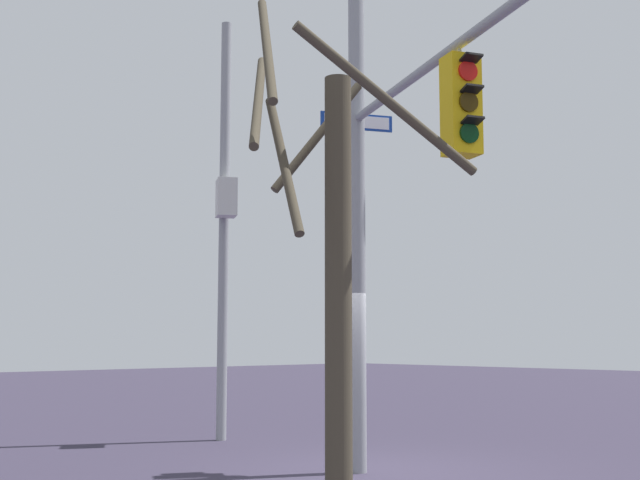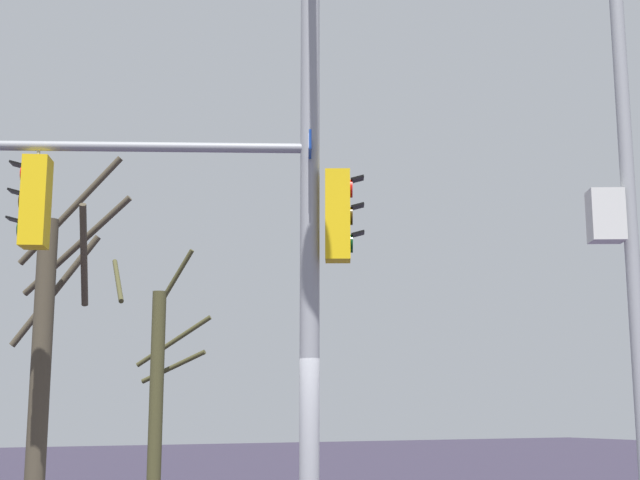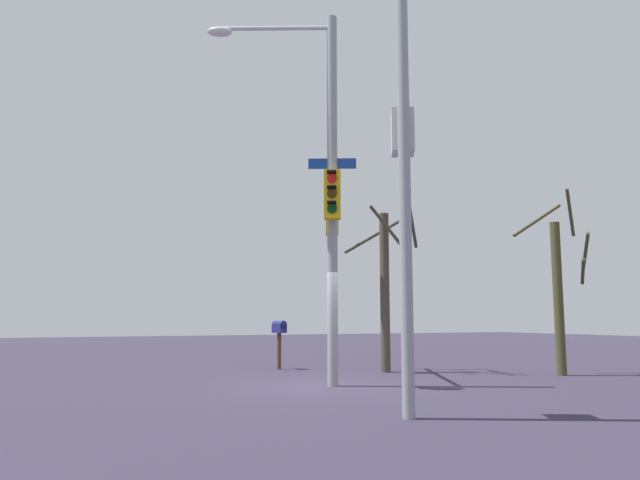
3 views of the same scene
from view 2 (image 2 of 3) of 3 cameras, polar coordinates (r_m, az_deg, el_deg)
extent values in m
cylinder|color=gray|center=(11.06, -0.64, 1.91)|extent=(0.24, 0.24, 8.58)
cylinder|color=gray|center=(11.46, -12.87, 5.69)|extent=(4.42, 2.18, 0.12)
cube|color=gold|center=(11.49, -17.29, 2.26)|extent=(0.42, 0.45, 1.10)
cylinder|color=red|center=(11.60, -17.99, 3.90)|extent=(0.11, 0.21, 0.22)
cube|color=black|center=(11.65, -18.32, 4.47)|extent=(0.23, 0.26, 0.06)
cylinder|color=#352504|center=(11.53, -18.09, 2.26)|extent=(0.11, 0.21, 0.22)
cube|color=black|center=(11.57, -18.42, 2.85)|extent=(0.23, 0.26, 0.06)
cylinder|color=black|center=(11.46, -18.19, 0.61)|extent=(0.11, 0.21, 0.22)
cube|color=black|center=(11.50, -18.51, 1.20)|extent=(0.23, 0.26, 0.06)
cylinder|color=gray|center=(11.64, -17.12, 5.26)|extent=(0.04, 0.04, 0.15)
cube|color=gold|center=(11.06, 1.11, 1.50)|extent=(0.44, 0.46, 1.10)
cylinder|color=red|center=(11.14, 1.96, 3.21)|extent=(0.13, 0.21, 0.22)
cube|color=black|center=(11.17, 2.34, 3.81)|extent=(0.24, 0.26, 0.06)
cylinder|color=#352504|center=(11.06, 1.97, 1.50)|extent=(0.13, 0.21, 0.22)
cube|color=black|center=(11.09, 2.35, 2.11)|extent=(0.24, 0.26, 0.06)
cylinder|color=black|center=(10.99, 1.98, -0.23)|extent=(0.13, 0.21, 0.22)
cube|color=black|center=(11.02, 2.36, 0.38)|extent=(0.24, 0.26, 0.06)
cube|color=navy|center=(11.24, -0.63, 5.50)|extent=(0.52, 1.00, 0.24)
cube|color=white|center=(11.24, -0.72, 5.50)|extent=(0.45, 0.90, 0.18)
cylinder|color=gray|center=(12.93, 18.86, -0.65)|extent=(0.19, 0.19, 7.99)
cube|color=silver|center=(12.93, 17.38, 1.44)|extent=(0.57, 0.53, 0.71)
cylinder|color=#443D2E|center=(12.72, -17.05, -8.63)|extent=(0.27, 0.27, 4.45)
cylinder|color=#443D2E|center=(13.67, -15.27, 1.78)|extent=(1.29, 0.93, 1.58)
cylinder|color=#443D2E|center=(12.83, -14.50, -0.97)|extent=(0.41, 1.02, 1.28)
cylinder|color=#443D2E|center=(13.36, -16.15, -3.04)|extent=(1.12, 0.59, 1.60)
cylinder|color=#443D2E|center=(13.61, -14.90, -0.36)|extent=(1.30, 1.16, 1.41)
cylinder|color=#434024|center=(16.97, -10.18, -9.96)|extent=(0.25, 0.25, 4.04)
cylinder|color=#434024|center=(17.55, -9.12, -7.80)|extent=(0.99, 0.99, 0.62)
cylinder|color=#434024|center=(17.46, -9.13, -2.58)|extent=(0.59, 0.78, 1.19)
cylinder|color=#434024|center=(17.04, -12.48, -2.47)|extent=(0.34, 1.57, 1.01)
cylinder|color=#434024|center=(17.68, -9.10, -6.25)|extent=(1.19, 1.05, 0.96)
camera|label=1|loc=(18.55, -38.87, -8.46)|focal=47.11mm
camera|label=3|loc=(17.53, 50.92, -8.09)|focal=34.05mm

